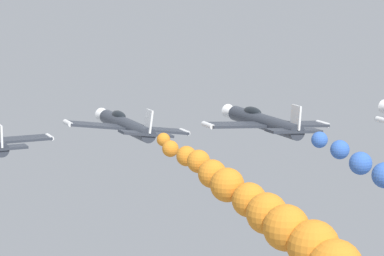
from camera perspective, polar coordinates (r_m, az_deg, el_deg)
name	(u,v)px	position (r m, az deg, el deg)	size (l,w,h in m)	color
airplane_left_inner	(125,125)	(65.28, -4.34, 0.21)	(9.51, 10.35, 2.72)	#333842
smoke_trail_left_inner	(280,224)	(48.86, 5.75, -6.21)	(4.58, 19.19, 5.81)	orange
airplane_right_inner	(263,121)	(62.14, 4.64, 0.43)	(9.56, 10.35, 2.35)	#333842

